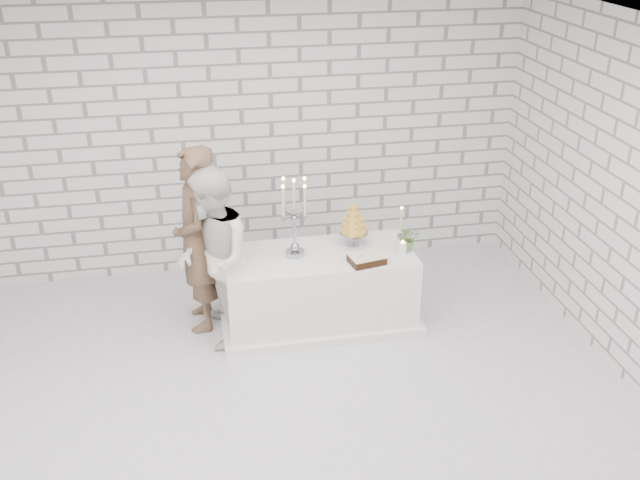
{
  "coord_description": "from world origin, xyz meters",
  "views": [
    {
      "loc": [
        -0.56,
        -4.73,
        3.86
      ],
      "look_at": [
        0.52,
        0.86,
        1.05
      ],
      "focal_mm": 40.03,
      "sensor_mm": 36.0,
      "label": 1
    }
  ],
  "objects_px": {
    "bride": "(213,259)",
    "candelabra": "(294,218)",
    "groom": "(197,240)",
    "cake_table": "(319,288)",
    "croquembouche": "(354,224)"
  },
  "relations": [
    {
      "from": "cake_table",
      "to": "groom",
      "type": "distance_m",
      "value": 1.26
    },
    {
      "from": "candelabra",
      "to": "bride",
      "type": "bearing_deg",
      "value": -170.27
    },
    {
      "from": "groom",
      "to": "candelabra",
      "type": "bearing_deg",
      "value": 75.89
    },
    {
      "from": "cake_table",
      "to": "groom",
      "type": "xyz_separation_m",
      "value": [
        -1.13,
        0.2,
        0.54
      ]
    },
    {
      "from": "bride",
      "to": "cake_table",
      "type": "bearing_deg",
      "value": 93.93
    },
    {
      "from": "groom",
      "to": "cake_table",
      "type": "bearing_deg",
      "value": 77.07
    },
    {
      "from": "bride",
      "to": "croquembouche",
      "type": "relative_size",
      "value": 3.82
    },
    {
      "from": "cake_table",
      "to": "croquembouche",
      "type": "relative_size",
      "value": 4.03
    },
    {
      "from": "cake_table",
      "to": "candelabra",
      "type": "height_order",
      "value": "candelabra"
    },
    {
      "from": "groom",
      "to": "bride",
      "type": "relative_size",
      "value": 1.07
    },
    {
      "from": "bride",
      "to": "candelabra",
      "type": "distance_m",
      "value": 0.83
    },
    {
      "from": "bride",
      "to": "croquembouche",
      "type": "bearing_deg",
      "value": 97.75
    },
    {
      "from": "croquembouche",
      "to": "cake_table",
      "type": "bearing_deg",
      "value": -159.88
    },
    {
      "from": "bride",
      "to": "candelabra",
      "type": "bearing_deg",
      "value": 97.37
    },
    {
      "from": "candelabra",
      "to": "croquembouche",
      "type": "relative_size",
      "value": 1.73
    }
  ]
}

